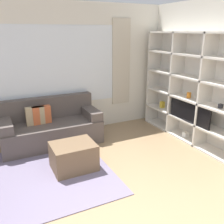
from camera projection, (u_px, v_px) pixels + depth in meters
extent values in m
cube|color=silver|center=(52.00, 71.00, 5.06)|extent=(6.25, 0.07, 2.70)
cube|color=white|center=(52.00, 67.00, 4.99)|extent=(2.78, 0.01, 1.60)
cube|color=beige|center=(121.00, 63.00, 5.64)|extent=(0.44, 0.03, 1.90)
cube|color=silver|center=(210.00, 75.00, 4.67)|extent=(0.07, 4.58, 2.70)
cube|color=slate|center=(22.00, 179.00, 3.75)|extent=(2.66, 2.12, 0.01)
cube|color=silver|center=(196.00, 87.00, 4.98)|extent=(0.02, 2.41, 2.12)
cube|color=silver|center=(205.00, 92.00, 4.56)|extent=(0.36, 0.04, 2.12)
cube|color=silver|center=(176.00, 84.00, 5.24)|extent=(0.36, 0.04, 2.12)
cube|color=silver|center=(154.00, 78.00, 5.93)|extent=(0.36, 0.04, 2.12)
cube|color=silver|center=(185.00, 137.00, 5.23)|extent=(0.36, 2.41, 0.04)
cube|color=silver|center=(187.00, 118.00, 5.10)|extent=(0.36, 2.41, 0.04)
cube|color=silver|center=(189.00, 98.00, 4.97)|extent=(0.36, 2.41, 0.04)
cube|color=silver|center=(191.00, 77.00, 4.84)|extent=(0.36, 2.41, 0.04)
cube|color=silver|center=(193.00, 55.00, 4.70)|extent=(0.36, 2.41, 0.04)
cube|color=silver|center=(195.00, 32.00, 4.58)|extent=(0.36, 2.41, 0.04)
cube|color=black|center=(189.00, 113.00, 4.81)|extent=(0.04, 1.04, 0.36)
cube|color=black|center=(189.00, 121.00, 4.87)|extent=(0.10, 0.24, 0.03)
cube|color=gold|center=(162.00, 105.00, 5.74)|extent=(0.09, 0.09, 0.14)
cylinder|color=orange|center=(189.00, 95.00, 4.93)|extent=(0.08, 0.08, 0.11)
cube|color=white|center=(185.00, 134.00, 5.17)|extent=(0.10, 0.10, 0.11)
cube|color=#232328|center=(221.00, 106.00, 4.27)|extent=(0.06, 0.06, 0.07)
cube|color=#564C47|center=(52.00, 133.00, 4.89)|extent=(1.88, 0.82, 0.44)
cube|color=#564C47|center=(46.00, 108.00, 5.03)|extent=(1.88, 0.18, 0.43)
cube|color=#564C47|center=(5.00, 125.00, 4.45)|extent=(0.24, 0.76, 0.17)
cube|color=#564C47|center=(90.00, 113.00, 5.14)|extent=(0.24, 0.76, 0.17)
cube|color=tan|center=(35.00, 116.00, 4.69)|extent=(0.34, 0.13, 0.34)
cube|color=#C65B33|center=(42.00, 115.00, 4.74)|extent=(0.35, 0.14, 0.34)
cube|color=brown|center=(74.00, 156.00, 3.99)|extent=(0.68, 0.54, 0.44)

